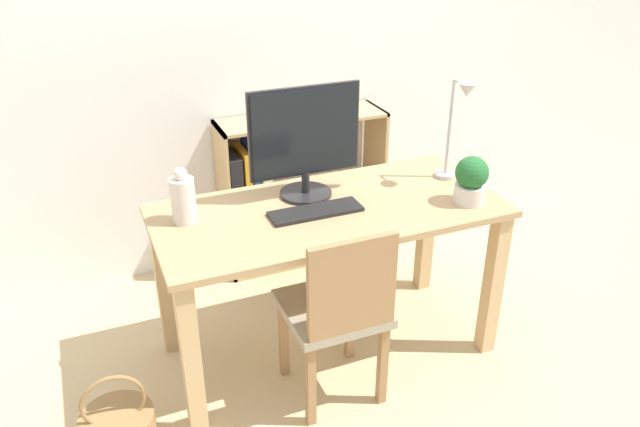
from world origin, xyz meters
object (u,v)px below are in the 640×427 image
(desk_lamp, at_px, (457,121))
(potted_plant, at_px, (471,180))
(bookshelf, at_px, (273,199))
(monitor, at_px, (305,138))
(keyboard, at_px, (316,211))
(chair, at_px, (338,309))
(vase, at_px, (183,198))

(desk_lamp, relative_size, potted_plant, 2.26)
(bookshelf, bearing_deg, monitor, -95.91)
(monitor, relative_size, bookshelf, 0.53)
(monitor, xyz_separation_m, desk_lamp, (0.69, -0.12, 0.02))
(keyboard, bearing_deg, chair, -94.09)
(vase, bearing_deg, keyboard, -14.71)
(keyboard, xyz_separation_m, potted_plant, (0.66, -0.16, 0.10))
(vase, relative_size, potted_plant, 1.13)
(vase, xyz_separation_m, chair, (0.50, -0.43, -0.40))
(monitor, xyz_separation_m, chair, (-0.05, -0.48, -0.56))
(keyboard, relative_size, desk_lamp, 0.83)
(monitor, bearing_deg, desk_lamp, -10.05)
(vase, relative_size, bookshelf, 0.25)
(keyboard, height_order, potted_plant, potted_plant)
(monitor, height_order, potted_plant, monitor)
(monitor, distance_m, potted_plant, 0.74)
(monitor, relative_size, potted_plant, 2.37)
(desk_lamp, relative_size, chair, 0.57)
(keyboard, relative_size, potted_plant, 1.88)
(chair, relative_size, bookshelf, 0.89)
(desk_lamp, bearing_deg, vase, 176.61)
(vase, bearing_deg, chair, -40.49)
(keyboard, distance_m, vase, 0.55)
(keyboard, height_order, chair, chair)
(keyboard, distance_m, desk_lamp, 0.77)
(vase, xyz_separation_m, potted_plant, (1.18, -0.30, 0.00))
(monitor, height_order, vase, monitor)
(bookshelf, bearing_deg, chair, -95.83)
(keyboard, xyz_separation_m, vase, (-0.52, 0.14, 0.10))
(potted_plant, relative_size, bookshelf, 0.22)
(monitor, relative_size, vase, 2.11)
(chair, bearing_deg, vase, 136.28)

